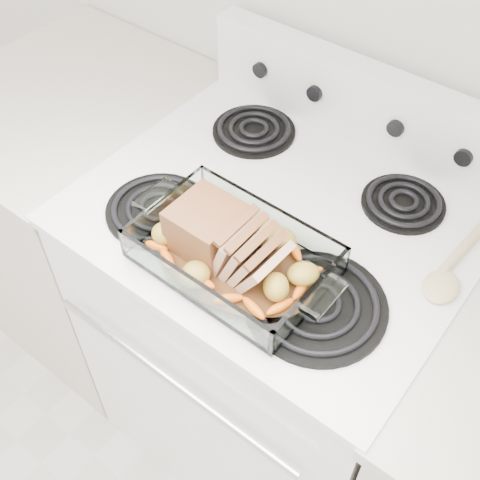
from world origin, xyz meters
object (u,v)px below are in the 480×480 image
Objects in this scene: electric_range at (272,331)px; counter_left at (96,220)px; baking_dish at (233,257)px; pork_roast at (219,236)px.

counter_left is at bearing -179.90° from electric_range.
baking_dish is (0.68, -0.18, 0.50)m from counter_left.
electric_range is 3.21× the size of baking_dish.
pork_roast is (-0.03, 0.00, 0.04)m from baking_dish.
baking_dish is (0.02, -0.18, 0.48)m from electric_range.
counter_left is 2.68× the size of baking_dish.
electric_range is 0.55m from pork_roast.
pork_roast is (0.65, -0.18, 0.53)m from counter_left.
pork_roast is (-0.01, -0.18, 0.52)m from electric_range.
electric_range reaches higher than pork_roast.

